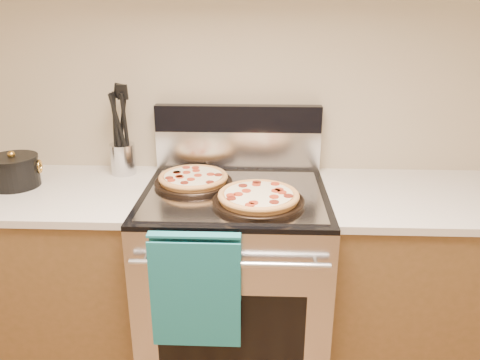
{
  "coord_description": "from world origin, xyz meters",
  "views": [
    {
      "loc": [
        0.09,
        -0.14,
        1.63
      ],
      "look_at": [
        0.03,
        1.55,
        1.01
      ],
      "focal_mm": 35.0,
      "sensor_mm": 36.0,
      "label": 1
    }
  ],
  "objects_px": {
    "range_body": "(235,290)",
    "pepperoni_pizza_front": "(259,198)",
    "pepperoni_pizza_back": "(193,179)",
    "saucepan": "(14,173)",
    "utensil_crock": "(123,159)"
  },
  "relations": [
    {
      "from": "saucepan",
      "to": "utensil_crock",
      "type": "bearing_deg",
      "value": 23.46
    },
    {
      "from": "pepperoni_pizza_back",
      "to": "pepperoni_pizza_front",
      "type": "height_order",
      "value": "pepperoni_pizza_front"
    },
    {
      "from": "utensil_crock",
      "to": "saucepan",
      "type": "distance_m",
      "value": 0.46
    },
    {
      "from": "saucepan",
      "to": "pepperoni_pizza_back",
      "type": "bearing_deg",
      "value": 0.93
    },
    {
      "from": "utensil_crock",
      "to": "saucepan",
      "type": "relative_size",
      "value": 0.71
    },
    {
      "from": "range_body",
      "to": "pepperoni_pizza_front",
      "type": "bearing_deg",
      "value": -52.92
    },
    {
      "from": "pepperoni_pizza_front",
      "to": "utensil_crock",
      "type": "bearing_deg",
      "value": 149.4
    },
    {
      "from": "utensil_crock",
      "to": "saucepan",
      "type": "height_order",
      "value": "utensil_crock"
    },
    {
      "from": "range_body",
      "to": "pepperoni_pizza_front",
      "type": "relative_size",
      "value": 2.57
    },
    {
      "from": "range_body",
      "to": "pepperoni_pizza_back",
      "type": "distance_m",
      "value": 0.53
    },
    {
      "from": "pepperoni_pizza_back",
      "to": "utensil_crock",
      "type": "relative_size",
      "value": 2.32
    },
    {
      "from": "range_body",
      "to": "utensil_crock",
      "type": "bearing_deg",
      "value": 155.53
    },
    {
      "from": "pepperoni_pizza_back",
      "to": "utensil_crock",
      "type": "height_order",
      "value": "utensil_crock"
    },
    {
      "from": "pepperoni_pizza_back",
      "to": "pepperoni_pizza_front",
      "type": "relative_size",
      "value": 0.94
    },
    {
      "from": "pepperoni_pizza_front",
      "to": "range_body",
      "type": "bearing_deg",
      "value": 127.08
    }
  ]
}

